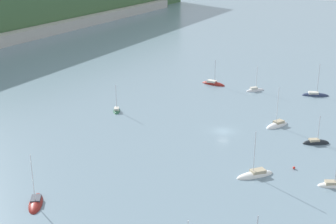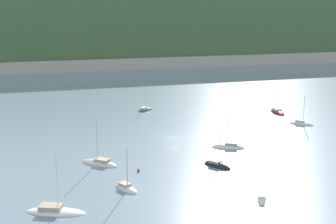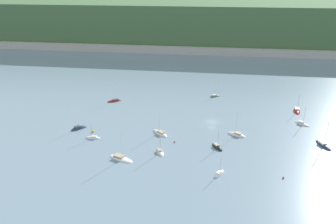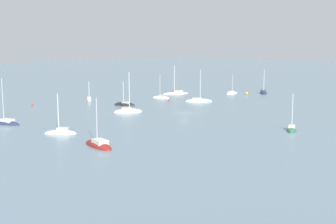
{
  "view_description": "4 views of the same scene",
  "coord_description": "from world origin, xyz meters",
  "px_view_note": "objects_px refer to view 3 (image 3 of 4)",
  "views": [
    {
      "loc": [
        -95.67,
        -33.27,
        40.37
      ],
      "look_at": [
        1.76,
        15.19,
        1.75
      ],
      "focal_mm": 50.0,
      "sensor_mm": 36.0,
      "label": 1
    },
    {
      "loc": [
        -30.06,
        -96.19,
        28.71
      ],
      "look_at": [
        2.91,
        13.7,
        2.89
      ],
      "focal_mm": 50.0,
      "sensor_mm": 36.0,
      "label": 2
    },
    {
      "loc": [
        -0.49,
        -117.91,
        52.99
      ],
      "look_at": [
        -17.73,
        2.61,
        2.11
      ],
      "focal_mm": 35.0,
      "sensor_mm": 36.0,
      "label": 3
    },
    {
      "loc": [
        76.83,
        77.68,
        16.45
      ],
      "look_at": [
        9.83,
        4.86,
        1.78
      ],
      "focal_mm": 50.0,
      "sensor_mm": 36.0,
      "label": 4
    }
  ],
  "objects_px": {
    "sailboat_11": "(236,135)",
    "sailboat_8": "(114,101)",
    "sailboat_0": "(217,147)",
    "sailboat_10": "(215,96)",
    "sailboat_3": "(160,133)",
    "sailboat_4": "(93,138)",
    "sailboat_5": "(219,174)",
    "sailboat_6": "(160,152)",
    "sailboat_12": "(302,124)",
    "mooring_buoy_3": "(175,142)",
    "mooring_buoy_1": "(283,177)",
    "sailboat_7": "(297,111)",
    "sailboat_2": "(323,145)",
    "sailboat_9": "(121,158)",
    "mooring_buoy_2": "(93,131)",
    "sailboat_1": "(79,128)"
  },
  "relations": [
    {
      "from": "sailboat_1",
      "to": "sailboat_8",
      "type": "height_order",
      "value": "sailboat_8"
    },
    {
      "from": "sailboat_5",
      "to": "sailboat_10",
      "type": "relative_size",
      "value": 0.81
    },
    {
      "from": "mooring_buoy_2",
      "to": "mooring_buoy_3",
      "type": "bearing_deg",
      "value": -7.21
    },
    {
      "from": "sailboat_6",
      "to": "mooring_buoy_1",
      "type": "bearing_deg",
      "value": 50.92
    },
    {
      "from": "sailboat_5",
      "to": "mooring_buoy_3",
      "type": "height_order",
      "value": "sailboat_5"
    },
    {
      "from": "sailboat_3",
      "to": "mooring_buoy_3",
      "type": "relative_size",
      "value": 19.05
    },
    {
      "from": "mooring_buoy_1",
      "to": "sailboat_12",
      "type": "bearing_deg",
      "value": 70.46
    },
    {
      "from": "sailboat_3",
      "to": "sailboat_11",
      "type": "height_order",
      "value": "sailboat_11"
    },
    {
      "from": "sailboat_2",
      "to": "mooring_buoy_2",
      "type": "xyz_separation_m",
      "value": [
        -80.43,
        -0.89,
        0.33
      ]
    },
    {
      "from": "sailboat_0",
      "to": "sailboat_6",
      "type": "xyz_separation_m",
      "value": [
        -18.31,
        -6.07,
        0.03
      ]
    },
    {
      "from": "sailboat_4",
      "to": "sailboat_8",
      "type": "xyz_separation_m",
      "value": [
        -3.22,
        36.61,
        -0.01
      ]
    },
    {
      "from": "sailboat_4",
      "to": "mooring_buoy_3",
      "type": "distance_m",
      "value": 28.92
    },
    {
      "from": "sailboat_9",
      "to": "sailboat_12",
      "type": "xyz_separation_m",
      "value": [
        62.19,
        34.81,
        -0.01
      ]
    },
    {
      "from": "sailboat_4",
      "to": "sailboat_9",
      "type": "distance_m",
      "value": 18.29
    },
    {
      "from": "sailboat_10",
      "to": "sailboat_0",
      "type": "bearing_deg",
      "value": -119.45
    },
    {
      "from": "sailboat_1",
      "to": "sailboat_4",
      "type": "bearing_deg",
      "value": -84.31
    },
    {
      "from": "sailboat_5",
      "to": "sailboat_3",
      "type": "bearing_deg",
      "value": 71.27
    },
    {
      "from": "sailboat_0",
      "to": "sailboat_11",
      "type": "xyz_separation_m",
      "value": [
        6.81,
        10.16,
        0.03
      ]
    },
    {
      "from": "sailboat_6",
      "to": "sailboat_10",
      "type": "relative_size",
      "value": 1.01
    },
    {
      "from": "sailboat_4",
      "to": "sailboat_6",
      "type": "height_order",
      "value": "sailboat_6"
    },
    {
      "from": "sailboat_8",
      "to": "mooring_buoy_3",
      "type": "relative_size",
      "value": 19.27
    },
    {
      "from": "sailboat_0",
      "to": "sailboat_8",
      "type": "relative_size",
      "value": 0.74
    },
    {
      "from": "sailboat_9",
      "to": "sailboat_4",
      "type": "bearing_deg",
      "value": 160.92
    },
    {
      "from": "mooring_buoy_3",
      "to": "sailboat_11",
      "type": "bearing_deg",
      "value": 21.93
    },
    {
      "from": "sailboat_2",
      "to": "sailboat_7",
      "type": "height_order",
      "value": "sailboat_2"
    },
    {
      "from": "sailboat_7",
      "to": "sailboat_6",
      "type": "bearing_deg",
      "value": -42.74
    },
    {
      "from": "sailboat_8",
      "to": "sailboat_9",
      "type": "relative_size",
      "value": 1.02
    },
    {
      "from": "sailboat_12",
      "to": "mooring_buoy_3",
      "type": "xyz_separation_m",
      "value": [
        -46.86,
        -21.58,
        0.14
      ]
    },
    {
      "from": "mooring_buoy_1",
      "to": "mooring_buoy_3",
      "type": "bearing_deg",
      "value": 152.8
    },
    {
      "from": "sailboat_11",
      "to": "mooring_buoy_1",
      "type": "xyz_separation_m",
      "value": [
        11.83,
        -25.63,
        0.16
      ]
    },
    {
      "from": "sailboat_3",
      "to": "mooring_buoy_1",
      "type": "relative_size",
      "value": 18.24
    },
    {
      "from": "sailboat_1",
      "to": "mooring_buoy_2",
      "type": "distance_m",
      "value": 6.66
    },
    {
      "from": "sailboat_4",
      "to": "sailboat_5",
      "type": "distance_m",
      "value": 47.11
    },
    {
      "from": "sailboat_12",
      "to": "mooring_buoy_2",
      "type": "relative_size",
      "value": 9.52
    },
    {
      "from": "sailboat_12",
      "to": "sailboat_7",
      "type": "bearing_deg",
      "value": 129.44
    },
    {
      "from": "sailboat_3",
      "to": "sailboat_4",
      "type": "xyz_separation_m",
      "value": [
        -22.85,
        -6.86,
        -0.02
      ]
    },
    {
      "from": "sailboat_4",
      "to": "mooring_buoy_3",
      "type": "relative_size",
      "value": 13.62
    },
    {
      "from": "sailboat_6",
      "to": "sailboat_12",
      "type": "xyz_separation_m",
      "value": [
        50.65,
        29.23,
        0.02
      ]
    },
    {
      "from": "sailboat_8",
      "to": "mooring_buoy_1",
      "type": "distance_m",
      "value": 83.88
    },
    {
      "from": "sailboat_1",
      "to": "mooring_buoy_3",
      "type": "distance_m",
      "value": 37.31
    },
    {
      "from": "sailboat_7",
      "to": "mooring_buoy_2",
      "type": "xyz_separation_m",
      "value": [
        -78.28,
        -31.24,
        0.33
      ]
    },
    {
      "from": "sailboat_10",
      "to": "mooring_buoy_1",
      "type": "bearing_deg",
      "value": -104.02
    },
    {
      "from": "sailboat_10",
      "to": "sailboat_3",
      "type": "bearing_deg",
      "value": -145.24
    },
    {
      "from": "sailboat_2",
      "to": "sailboat_7",
      "type": "relative_size",
      "value": 1.16
    },
    {
      "from": "sailboat_7",
      "to": "sailboat_8",
      "type": "distance_m",
      "value": 79.91
    },
    {
      "from": "sailboat_4",
      "to": "sailboat_12",
      "type": "relative_size",
      "value": 0.87
    },
    {
      "from": "sailboat_10",
      "to": "sailboat_12",
      "type": "bearing_deg",
      "value": -69.66
    },
    {
      "from": "sailboat_0",
      "to": "sailboat_1",
      "type": "bearing_deg",
      "value": -128.04
    },
    {
      "from": "sailboat_11",
      "to": "sailboat_8",
      "type": "bearing_deg",
      "value": -0.86
    },
    {
      "from": "sailboat_7",
      "to": "mooring_buoy_1",
      "type": "relative_size",
      "value": 16.23
    }
  ]
}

